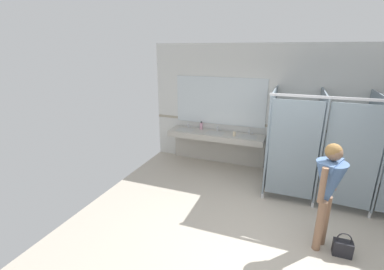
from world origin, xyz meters
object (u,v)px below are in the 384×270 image
at_px(soap_dispenser, 201,126).
at_px(paper_cup, 234,134).
at_px(person_standing, 329,185).
at_px(handbag, 343,248).

bearing_deg(soap_dispenser, paper_cup, -14.58).
distance_m(person_standing, soap_dispenser, 3.60).
bearing_deg(person_standing, soap_dispenser, 137.87).
distance_m(handbag, soap_dispenser, 3.96).
bearing_deg(paper_cup, person_standing, -50.88).
height_order(handbag, paper_cup, paper_cup).
xyz_separation_m(person_standing, paper_cup, (-1.77, 2.18, -0.12)).
bearing_deg(handbag, person_standing, 162.48).
bearing_deg(paper_cup, soap_dispenser, 165.42).
height_order(person_standing, paper_cup, person_standing).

